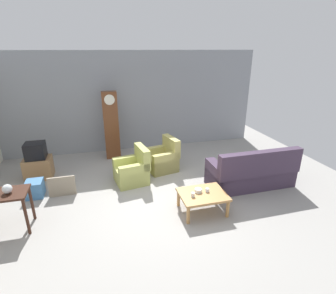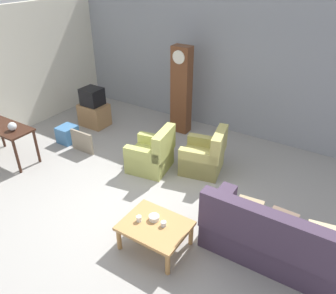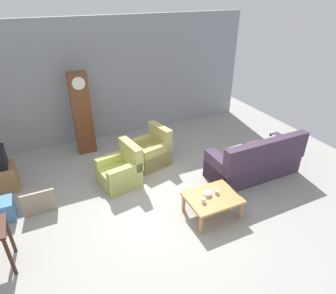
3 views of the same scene
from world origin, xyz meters
name	(u,v)px [view 1 (image 1 of 3)]	position (x,y,z in m)	size (l,w,h in m)	color
ground_plane	(159,201)	(0.00, 0.00, 0.00)	(10.40, 10.40, 0.00)	#999691
garage_door_wall	(133,102)	(0.00, 3.60, 1.60)	(8.40, 0.16, 3.20)	gray
couch_floral	(252,173)	(2.39, 0.10, 0.36)	(2.11, 0.89, 1.04)	#423347
armchair_olive_near	(133,171)	(-0.43, 1.08, 0.31)	(0.91, 0.88, 0.92)	tan
armchair_olive_far	(163,159)	(0.49, 1.60, 0.31)	(0.94, 0.91, 0.92)	tan
coffee_table_wood	(203,196)	(0.81, -0.60, 0.36)	(0.96, 0.76, 0.42)	#B27F47
grandfather_clock	(111,126)	(-0.81, 2.87, 1.04)	(0.44, 0.30, 2.08)	brown
tv_stand_cabinet	(39,168)	(-2.81, 1.96, 0.28)	(0.68, 0.52, 0.56)	#997047
tv_crt	(35,151)	(-2.81, 1.96, 0.77)	(0.48, 0.44, 0.42)	black
framed_picture_leaning	(62,186)	(-2.11, 0.82, 0.24)	(0.60, 0.05, 0.48)	gray
storage_box_blue	(35,189)	(-2.73, 0.96, 0.19)	(0.37, 0.41, 0.39)	teal
glass_dome_cloche	(7,189)	(-2.85, -0.23, 0.86)	(0.17, 0.17, 0.17)	silver
cup_white_porcelain	(193,195)	(0.57, -0.66, 0.47)	(0.08, 0.08, 0.09)	white
cup_blue_rimmed	(207,190)	(0.92, -0.55, 0.46)	(0.08, 0.08, 0.07)	silver
bowl_white_stacked	(198,190)	(0.74, -0.52, 0.46)	(0.15, 0.15, 0.07)	white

